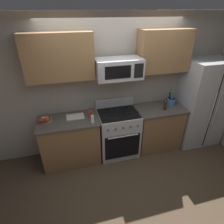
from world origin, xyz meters
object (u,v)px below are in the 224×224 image
Objects in this scene: refrigerator at (201,103)px; cutting_board at (75,117)px; bottle_vinegar at (92,118)px; utensil_crock at (171,101)px; bottle_soy at (165,105)px; microwave at (119,69)px; range_oven at (118,133)px; apple_loose at (40,121)px; fruit_basket at (46,119)px; bottle_hot_sauce at (90,113)px.

cutting_board is at bearing 178.01° from refrigerator.
bottle_vinegar reaches higher than cutting_board.
utensil_crock is 1.74× the size of bottle_vinegar.
bottle_soy is (-0.88, -0.06, 0.12)m from refrigerator.
range_oven is at bearing -89.97° from microwave.
utensil_crock is at bearing 9.32° from bottle_vinegar.
utensil_crock reaches higher than range_oven.
refrigerator is 5.73× the size of cutting_board.
apple_loose is (-1.38, 0.03, 0.47)m from range_oven.
bottle_vinegar is (-1.43, -0.11, -0.02)m from bottle_soy.
refrigerator is at bearing -1.39° from microwave.
fruit_basket is 0.10m from apple_loose.
bottle_hot_sauce is at bearing -178.42° from range_oven.
range_oven is 0.74m from bottle_hot_sauce.
microwave is 4.07× the size of bottle_vinegar.
fruit_basket is (-3.08, 0.07, 0.05)m from refrigerator.
microwave is 3.29× the size of bottle_soy.
bottle_soy is (2.29, -0.11, 0.07)m from apple_loose.
refrigerator reaches higher than fruit_basket.
bottle_soy is at bearing 4.44° from bottle_vinegar.
bottle_vinegar is (-1.65, -0.27, 0.00)m from utensil_crock.
bottle_hot_sauce is at bearing 179.93° from refrigerator.
apple_loose is (-1.38, 0.00, -0.81)m from microwave.
bottle_vinegar is at bearing -14.57° from apple_loose.
apple_loose is 0.23× the size of cutting_board.
apple_loose is at bearing 178.72° from range_oven.
refrigerator is 2.32m from bottle_vinegar.
utensil_crock is 4.64× the size of apple_loose.
refrigerator is 3.08m from fruit_basket.
utensil_crock reaches higher than bottle_soy.
utensil_crock is at bearing 2.58° from microwave.
bottle_hot_sauce is (-1.44, 0.07, -0.02)m from bottle_soy.
bottle_soy reaches higher than range_oven.
range_oven is 1.07m from bottle_soy.
range_oven is at bearing 174.88° from bottle_soy.
range_oven is 1.25m from utensil_crock.
bottle_vinegar reaches higher than fruit_basket.
fruit_basket is 1.06× the size of bottle_vinegar.
apple_loose is 0.86m from bottle_hot_sauce.
cutting_board is (0.59, 0.04, -0.03)m from apple_loose.
bottle_hot_sauce is at bearing -4.95° from fruit_basket.
fruit_basket is (-2.42, -0.03, -0.04)m from utensil_crock.
fruit_basket is at bearing 177.70° from range_oven.
utensil_crock is 0.27m from bottle_soy.
bottle_vinegar is (0.27, -0.27, 0.08)m from cutting_board.
fruit_basket is 0.86× the size of bottle_soy.
utensil_crock reaches higher than bottle_hot_sauce.
range_oven is at bearing -176.09° from utensil_crock.
cutting_board is (-0.79, 0.07, 0.44)m from range_oven.
bottle_soy is 1.44m from bottle_hot_sauce.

